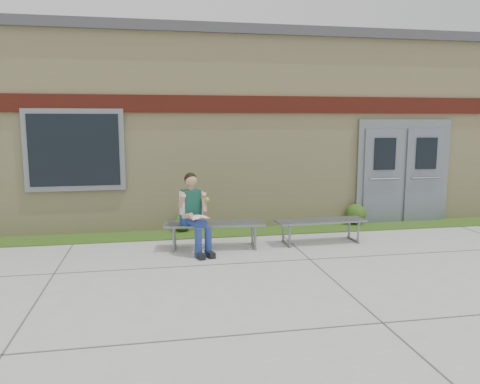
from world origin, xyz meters
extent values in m
plane|color=#9E9E99|center=(0.00, 0.00, 0.00)|extent=(80.00, 80.00, 0.00)
cube|color=#254412|center=(0.00, 2.60, 0.01)|extent=(16.00, 0.80, 0.02)
cube|color=beige|center=(0.00, 6.00, 2.00)|extent=(16.00, 6.00, 4.00)
cube|color=#3F3F42|center=(0.00, 6.00, 4.10)|extent=(16.20, 6.20, 0.20)
cube|color=maroon|center=(0.00, 2.97, 2.60)|extent=(16.00, 0.06, 0.35)
cube|color=slate|center=(-3.00, 2.96, 1.70)|extent=(1.90, 0.08, 1.60)
cube|color=black|center=(-3.00, 2.92, 1.70)|extent=(1.70, 0.04, 1.40)
cube|color=slate|center=(4.00, 2.96, 1.15)|extent=(2.20, 0.08, 2.30)
cube|color=slate|center=(3.50, 2.91, 1.05)|extent=(0.92, 0.06, 2.10)
cube|color=slate|center=(4.50, 2.91, 1.05)|extent=(0.92, 0.06, 2.10)
cube|color=slate|center=(-0.46, 1.50, 0.45)|extent=(1.82, 0.65, 0.03)
cube|color=slate|center=(-1.17, 1.50, 0.20)|extent=(0.09, 0.50, 0.41)
cube|color=slate|center=(0.26, 1.50, 0.20)|extent=(0.09, 0.50, 0.41)
cube|color=slate|center=(1.54, 1.50, 0.42)|extent=(1.69, 0.53, 0.03)
cube|color=slate|center=(0.87, 1.50, 0.19)|extent=(0.06, 0.47, 0.38)
cube|color=slate|center=(2.22, 1.50, 0.19)|extent=(0.06, 0.47, 0.38)
cube|color=navy|center=(-0.87, 1.45, 0.54)|extent=(0.39, 0.33, 0.16)
cube|color=#103B2F|center=(-0.87, 1.43, 0.85)|extent=(0.36, 0.28, 0.46)
sphere|color=tan|center=(-0.86, 1.42, 1.25)|extent=(0.26, 0.26, 0.21)
sphere|color=black|center=(-0.87, 1.44, 1.27)|extent=(0.27, 0.27, 0.22)
cylinder|color=navy|center=(-0.88, 1.17, 0.56)|extent=(0.26, 0.44, 0.15)
cylinder|color=navy|center=(-0.71, 1.23, 0.56)|extent=(0.26, 0.44, 0.15)
cylinder|color=navy|center=(-0.80, 0.95, 0.25)|extent=(0.12, 0.12, 0.50)
cylinder|color=navy|center=(-0.62, 1.00, 0.25)|extent=(0.12, 0.12, 0.50)
cube|color=black|center=(-0.78, 0.88, 0.05)|extent=(0.17, 0.28, 0.10)
cube|color=black|center=(-0.60, 0.94, 0.05)|extent=(0.17, 0.28, 0.10)
cylinder|color=tan|center=(-1.03, 1.32, 0.91)|extent=(0.15, 0.24, 0.26)
cylinder|color=tan|center=(-0.67, 1.43, 0.91)|extent=(0.15, 0.24, 0.26)
cube|color=white|center=(-0.76, 1.09, 0.66)|extent=(0.36, 0.30, 0.01)
cube|color=#B64447|center=(-0.76, 1.09, 0.65)|extent=(0.36, 0.31, 0.01)
sphere|color=#78AC2D|center=(-0.60, 1.30, 0.92)|extent=(0.08, 0.08, 0.08)
sphere|color=#254412|center=(-0.94, 2.85, 0.20)|extent=(0.35, 0.35, 0.35)
sphere|color=#254412|center=(2.85, 2.85, 0.24)|extent=(0.45, 0.45, 0.45)
camera|label=1|loc=(-1.50, -6.61, 2.25)|focal=35.00mm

